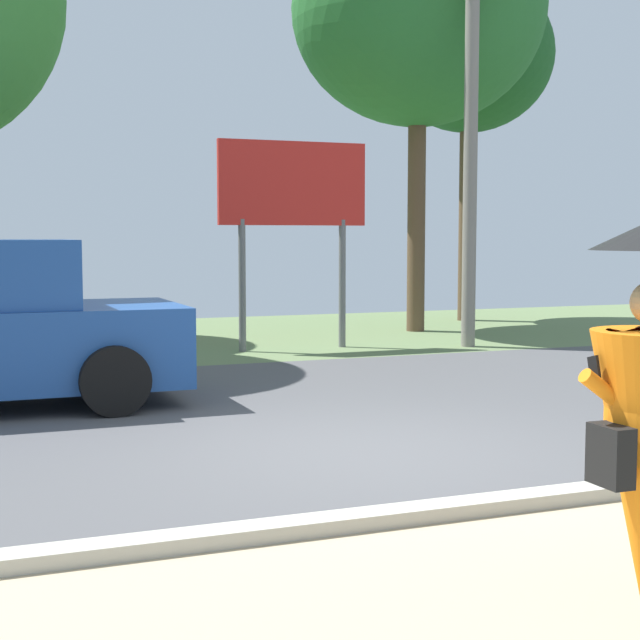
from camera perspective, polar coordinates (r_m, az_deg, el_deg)
ground_plane at (r=11.27m, az=-3.08°, el=-4.99°), size 40.00×22.00×0.20m
utility_pole at (r=16.68m, az=9.07°, el=10.75°), size 1.80×0.24×6.82m
roadside_billboard at (r=16.01m, az=-1.64°, el=7.33°), size 2.60×0.12×3.50m
tree_right_mid at (r=22.16m, az=8.96°, el=15.39°), size 3.77×3.77×7.67m
tree_right_far at (r=19.70m, az=5.94°, el=18.05°), size 5.01×5.01×8.65m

